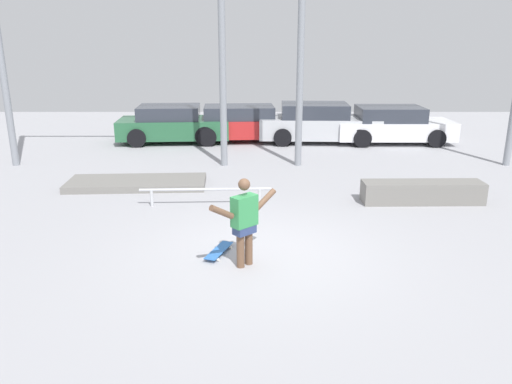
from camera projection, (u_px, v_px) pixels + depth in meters
ground_plane at (264, 254)px, 8.77m from camera, size 36.00×36.00×0.00m
skateboarder at (244, 219)px, 8.09m from camera, size 1.09×1.01×1.50m
skateboard at (218, 251)px, 8.74m from camera, size 0.47×0.85×0.08m
grind_box at (421, 192)px, 11.47m from camera, size 2.77×0.65×0.49m
manual_pad at (136, 183)px, 12.78m from camera, size 3.55×1.49×0.17m
grind_rail at (205, 191)px, 11.22m from camera, size 2.97×0.17×0.42m
canopy_support_left at (107, 17)px, 13.74m from camera, size 6.46×0.20×6.88m
canopy_support_right at (414, 17)px, 13.75m from camera, size 6.46×0.20×6.88m
parked_car_green at (172, 124)px, 18.21m from camera, size 4.07×2.23×1.32m
parked_car_red at (242, 124)px, 18.39m from camera, size 4.70×2.10×1.30m
parked_car_silver at (317, 123)px, 18.23m from camera, size 4.37×2.12×1.40m
parked_car_white at (391, 125)px, 18.11m from camera, size 4.17×1.99×1.30m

